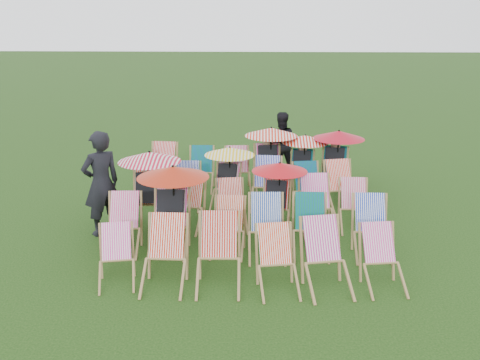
{
  "coord_description": "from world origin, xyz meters",
  "views": [
    {
      "loc": [
        0.24,
        -9.44,
        3.9
      ],
      "look_at": [
        -0.15,
        0.21,
        0.9
      ],
      "focal_mm": 40.0,
      "sensor_mm": 36.0,
      "label": 1
    }
  ],
  "objects_px": {
    "deckchair_29": "(335,160)",
    "person_left": "(101,183)",
    "deckchair_0": "(116,257)",
    "deckchair_5": "(383,259)",
    "person_rear": "(280,144)"
  },
  "relations": [
    {
      "from": "deckchair_0",
      "to": "person_rear",
      "type": "relative_size",
      "value": 0.54
    },
    {
      "from": "deckchair_29",
      "to": "person_rear",
      "type": "distance_m",
      "value": 1.76
    },
    {
      "from": "person_left",
      "to": "deckchair_29",
      "type": "bearing_deg",
      "value": 170.74
    },
    {
      "from": "deckchair_0",
      "to": "person_left",
      "type": "height_order",
      "value": "person_left"
    },
    {
      "from": "deckchair_0",
      "to": "person_left",
      "type": "distance_m",
      "value": 2.08
    },
    {
      "from": "deckchair_5",
      "to": "person_rear",
      "type": "relative_size",
      "value": 0.56
    },
    {
      "from": "deckchair_29",
      "to": "person_left",
      "type": "height_order",
      "value": "person_left"
    },
    {
      "from": "deckchair_5",
      "to": "person_left",
      "type": "xyz_separation_m",
      "value": [
        -4.7,
        1.85,
        0.53
      ]
    },
    {
      "from": "deckchair_5",
      "to": "person_left",
      "type": "distance_m",
      "value": 5.08
    },
    {
      "from": "deckchair_0",
      "to": "deckchair_5",
      "type": "relative_size",
      "value": 0.97
    },
    {
      "from": "person_rear",
      "to": "deckchair_0",
      "type": "bearing_deg",
      "value": 54.5
    },
    {
      "from": "deckchair_0",
      "to": "deckchair_5",
      "type": "xyz_separation_m",
      "value": [
        3.98,
        0.02,
        0.03
      ]
    },
    {
      "from": "person_left",
      "to": "person_rear",
      "type": "height_order",
      "value": "person_left"
    },
    {
      "from": "deckchair_29",
      "to": "person_left",
      "type": "distance_m",
      "value": 5.31
    },
    {
      "from": "deckchair_0",
      "to": "person_rear",
      "type": "height_order",
      "value": "person_rear"
    }
  ]
}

